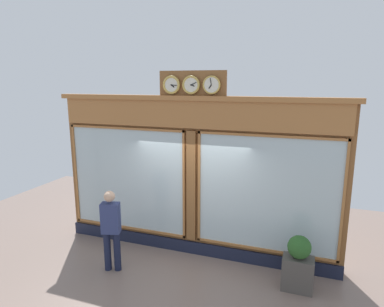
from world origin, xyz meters
TOP-DOWN VIEW (x-y plane):
  - shop_facade at (0.00, -0.13)m, footprint 6.39×0.42m
  - pedestrian at (1.29, 1.21)m, footprint 0.41×0.32m
  - planter_box at (-2.29, 0.63)m, footprint 0.56×0.36m
  - planter_shrub at (-2.29, 0.63)m, footprint 0.42×0.42m

SIDE VIEW (x-z plane):
  - planter_box at x=-2.29m, z-range 0.00..0.63m
  - planter_shrub at x=-2.29m, z-range 0.63..1.06m
  - pedestrian at x=1.29m, z-range 0.09..1.78m
  - shop_facade at x=0.00m, z-range -0.23..3.77m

